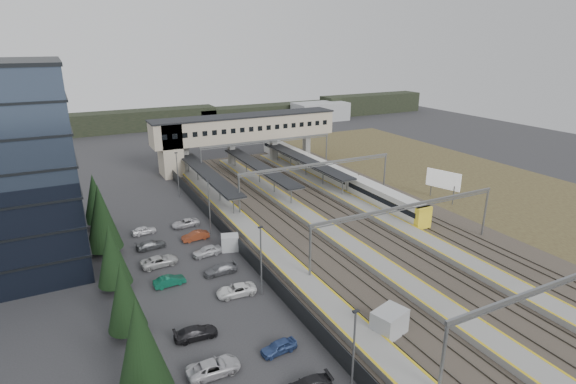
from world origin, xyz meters
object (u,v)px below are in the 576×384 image
relay_cabin_near (389,323)px  relay_cabin_far (230,243)px  footbridge (234,131)px  train (327,172)px  billboard (443,181)px

relay_cabin_near → relay_cabin_far: relay_cabin_near is taller
relay_cabin_far → footbridge: footbridge is taller
train → billboard: bearing=-56.7°
footbridge → billboard: size_ratio=6.87×
relay_cabin_near → train: 48.26m
relay_cabin_near → relay_cabin_far: bearing=106.5°
relay_cabin_near → relay_cabin_far: size_ratio=1.35×
footbridge → billboard: (24.28, -36.24, -4.38)m
footbridge → train: (12.30, -18.03, -6.07)m
train → relay_cabin_near: bearing=-114.8°
train → billboard: size_ratio=9.20×
relay_cabin_near → footbridge: (7.92, 61.86, 6.62)m
relay_cabin_near → footbridge: footbridge is taller
relay_cabin_near → billboard: size_ratio=0.62×
relay_cabin_near → footbridge: bearing=82.7°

